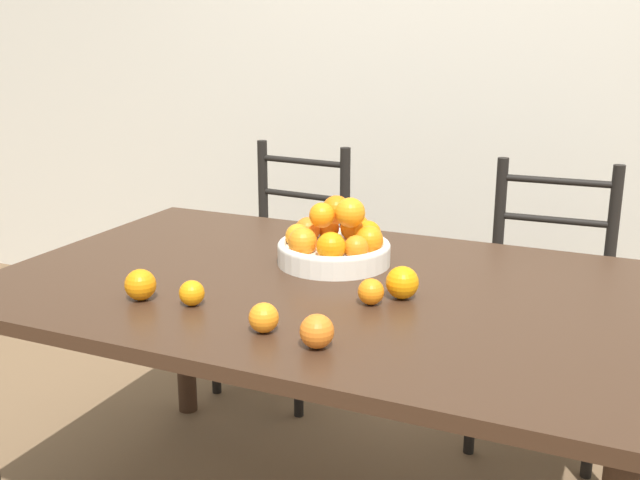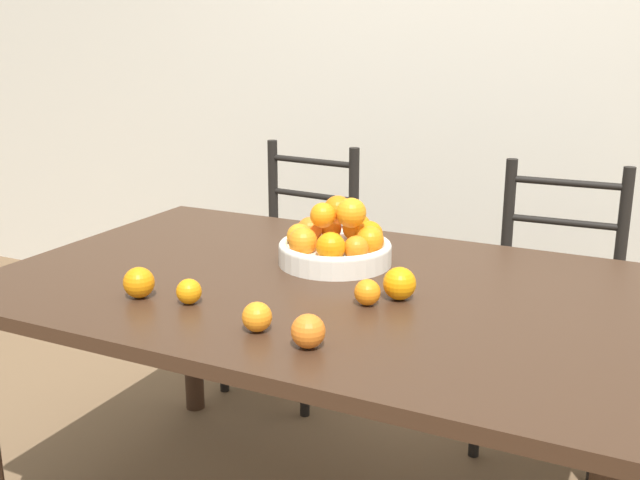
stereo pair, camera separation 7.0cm
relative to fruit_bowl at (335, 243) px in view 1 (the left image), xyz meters
The scene contains 11 objects.
wall_back 1.49m from the fruit_bowl, 88.76° to the left, with size 8.00×0.06×2.60m.
dining_table 0.22m from the fruit_bowl, 79.12° to the right, with size 1.68×1.08×0.77m.
fruit_bowl is the anchor object (origin of this frame).
orange_loose_0 0.56m from the fruit_bowl, 124.24° to the right, with size 0.08×0.08×0.08m.
orange_loose_1 0.57m from the fruit_bowl, 70.65° to the right, with size 0.07×0.07×0.07m.
orange_loose_2 0.48m from the fruit_bowl, 112.14° to the right, with size 0.06×0.06×0.06m.
orange_loose_3 0.32m from the fruit_bowl, 36.73° to the right, with size 0.08×0.08×0.08m.
orange_loose_4 0.33m from the fruit_bowl, 52.15° to the right, with size 0.06×0.06×0.06m.
orange_loose_5 0.52m from the fruit_bowl, 84.17° to the right, with size 0.07×0.07×0.07m.
chair_left 0.91m from the fruit_bowl, 126.52° to the left, with size 0.45×0.44×0.96m.
chair_right 0.90m from the fruit_bowl, 53.67° to the left, with size 0.43×0.42×0.96m.
Camera 1 is at (0.74, -1.67, 1.39)m, focal length 42.00 mm.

